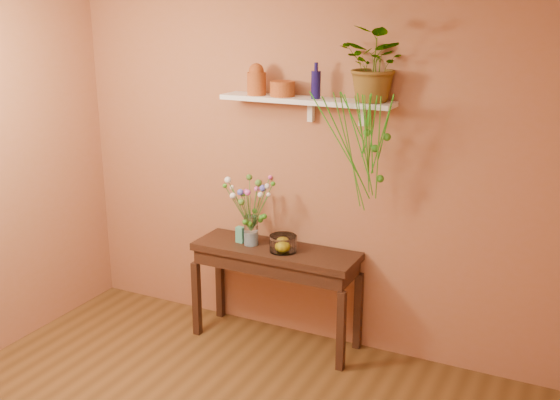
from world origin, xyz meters
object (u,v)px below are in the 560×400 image
object	(u,v)px
terracotta_jug	(256,80)
glass_bowl	(283,244)
sideboard	(276,262)
glass_vase	(251,233)
spider_plant	(377,64)
blue_bottle	(316,84)
bouquet	(250,197)

from	to	relation	value
terracotta_jug	glass_bowl	world-z (taller)	terracotta_jug
sideboard	terracotta_jug	size ratio (longest dim) A/B	5.58
sideboard	glass_vase	world-z (taller)	glass_vase
glass_vase	spider_plant	bearing A→B (deg)	8.04
blue_bottle	spider_plant	size ratio (longest dim) A/B	0.50
bouquet	glass_bowl	bearing A→B (deg)	-0.17
sideboard	glass_bowl	size ratio (longest dim) A/B	6.28
sideboard	blue_bottle	world-z (taller)	blue_bottle
glass_vase	glass_bowl	size ratio (longest dim) A/B	1.12
terracotta_jug	glass_vase	distance (m)	1.17
terracotta_jug	bouquet	distance (m)	0.88
terracotta_jug	blue_bottle	bearing A→B (deg)	1.96
blue_bottle	spider_plant	xyz separation A→B (m)	(0.43, 0.02, 0.15)
blue_bottle	glass_bowl	bearing A→B (deg)	-148.11
terracotta_jug	bouquet	world-z (taller)	terracotta_jug
sideboard	glass_vase	bearing A→B (deg)	-175.10
sideboard	terracotta_jug	world-z (taller)	terracotta_jug
blue_bottle	terracotta_jug	bearing A→B (deg)	-178.04
spider_plant	glass_bowl	size ratio (longest dim) A/B	2.47
bouquet	glass_bowl	size ratio (longest dim) A/B	2.13
spider_plant	glass_vase	size ratio (longest dim) A/B	2.22
sideboard	glass_vase	distance (m)	0.29
terracotta_jug	glass_bowl	xyz separation A→B (m)	(0.27, -0.11, -1.20)
blue_bottle	glass_bowl	distance (m)	1.22
glass_vase	bouquet	distance (m)	0.29
bouquet	glass_bowl	distance (m)	0.43
glass_vase	glass_bowl	world-z (taller)	glass_vase
glass_bowl	glass_vase	bearing A→B (deg)	176.35
terracotta_jug	spider_plant	xyz separation A→B (m)	(0.90, 0.04, 0.14)
terracotta_jug	bouquet	xyz separation A→B (m)	(-0.01, -0.11, -0.87)
terracotta_jug	glass_vase	bearing A→B (deg)	-98.80
terracotta_jug	spider_plant	distance (m)	0.91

